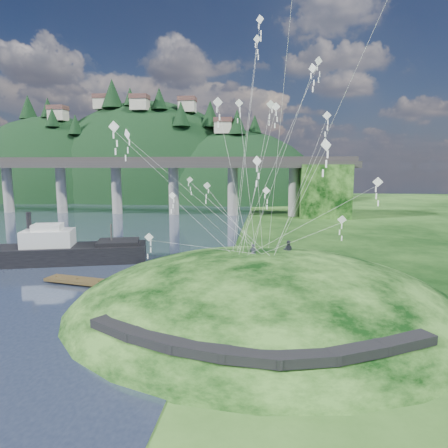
# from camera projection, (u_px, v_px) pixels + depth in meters

# --- Properties ---
(ground) EXTENTS (320.00, 320.00, 0.00)m
(ground) POSITION_uv_depth(u_px,v_px,m) (170.00, 313.00, 34.42)
(ground) COLOR black
(ground) RESTS_ON ground
(grass_hill) EXTENTS (36.00, 32.00, 13.00)m
(grass_hill) POSITION_uv_depth(u_px,v_px,m) (263.00, 325.00, 35.71)
(grass_hill) COLOR black
(grass_hill) RESTS_ON ground
(footpath) EXTENTS (22.29, 5.84, 0.83)m
(footpath) POSITION_uv_depth(u_px,v_px,m) (252.00, 344.00, 23.71)
(footpath) COLOR black
(footpath) RESTS_ON ground
(bridge) EXTENTS (160.00, 11.00, 15.00)m
(bridge) POSITION_uv_depth(u_px,v_px,m) (136.00, 177.00, 104.88)
(bridge) COLOR #2D2B2B
(bridge) RESTS_ON ground
(far_ridge) EXTENTS (153.00, 70.00, 94.50)m
(far_ridge) POSITION_uv_depth(u_px,v_px,m) (139.00, 217.00, 160.48)
(far_ridge) COLOR black
(far_ridge) RESTS_ON ground
(work_barge) EXTENTS (20.12, 10.41, 6.79)m
(work_barge) POSITION_uv_depth(u_px,v_px,m) (68.00, 250.00, 52.30)
(work_barge) COLOR black
(work_barge) RESTS_ON ground
(wooden_dock) EXTENTS (12.84, 4.58, 0.91)m
(wooden_dock) POSITION_uv_depth(u_px,v_px,m) (99.00, 283.00, 42.10)
(wooden_dock) COLOR #3A2D17
(wooden_dock) RESTS_ON ground
(kite_flyers) EXTENTS (4.02, 2.96, 1.84)m
(kite_flyers) POSITION_uv_depth(u_px,v_px,m) (280.00, 241.00, 36.39)
(kite_flyers) COLOR #292A37
(kite_flyers) RESTS_ON ground
(kite_swarm) EXTENTS (20.86, 17.23, 21.35)m
(kite_swarm) POSITION_uv_depth(u_px,v_px,m) (257.00, 122.00, 33.95)
(kite_swarm) COLOR white
(kite_swarm) RESTS_ON ground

